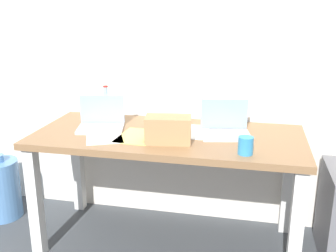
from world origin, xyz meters
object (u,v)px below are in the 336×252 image
cardboard_box (168,129)px  computer_mouse (160,122)px  laptop_left (101,122)px  desk (168,150)px  water_cooler_jug (1,189)px  beer_bottle (106,107)px  laptop_right (225,128)px  coffee_mug (246,146)px

cardboard_box → computer_mouse: bearing=111.1°
laptop_left → computer_mouse: size_ratio=3.25×
desk → laptop_left: (-0.44, 0.02, 0.15)m
laptop_left → water_cooler_jug: (-0.83, 0.05, -0.57)m
beer_bottle → water_cooler_jug: size_ratio=0.48×
laptop_right → cardboard_box: size_ratio=1.26×
desk → water_cooler_jug: bearing=176.8°
computer_mouse → beer_bottle: bearing=-153.9°
desk → beer_bottle: size_ratio=7.02×
laptop_right → water_cooler_jug: (-1.61, 0.01, -0.58)m
desk → computer_mouse: 0.24m
computer_mouse → water_cooler_jug: size_ratio=0.21×
desk → laptop_right: size_ratio=5.05×
laptop_left → coffee_mug: bearing=-16.6°
computer_mouse → water_cooler_jug: (-1.17, -0.12, -0.55)m
computer_mouse → laptop_right: bearing=15.9°
laptop_right → coffee_mug: bearing=-67.1°
laptop_right → laptop_left: bearing=-177.5°
laptop_left → beer_bottle: beer_bottle is taller
laptop_left → cardboard_box: 0.50m
cardboard_box → laptop_left: bearing=160.2°
cardboard_box → water_cooler_jug: (-1.30, 0.22, -0.61)m
laptop_left → laptop_right: 0.78m
cardboard_box → coffee_mug: bearing=-13.1°
desk → computer_mouse: (-0.10, 0.19, 0.12)m
computer_mouse → water_cooler_jug: 1.30m
water_cooler_jug → beer_bottle: bearing=11.5°
desk → beer_bottle: (-0.48, 0.23, 0.19)m
laptop_right → water_cooler_jug: bearing=179.5°
beer_bottle → cardboard_box: beer_bottle is taller
desk → laptop_right: bearing=9.3°
laptop_left → coffee_mug: laptop_left is taller
cardboard_box → coffee_mug: (0.44, -0.10, -0.03)m
beer_bottle → coffee_mug: beer_bottle is taller
laptop_left → coffee_mug: size_ratio=3.42×
laptop_right → computer_mouse: bearing=163.3°
desk → coffee_mug: (0.47, -0.25, 0.15)m
laptop_left → cardboard_box: laptop_left is taller
desk → laptop_right: 0.38m
computer_mouse → coffee_mug: size_ratio=1.05×
laptop_left → water_cooler_jug: laptop_left is taller
computer_mouse → desk: bearing=-30.2°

